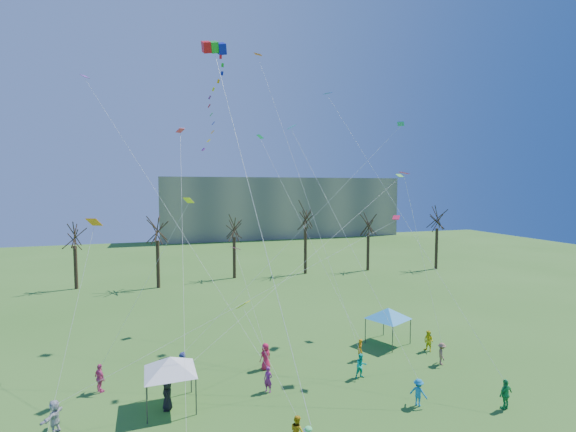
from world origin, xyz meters
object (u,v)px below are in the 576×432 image
object	(u,v)px
canopy_tent_white	(170,364)
distant_building	(281,207)
big_box_kite	(217,105)
canopy_tent_blue	(388,313)

from	to	relation	value
canopy_tent_white	distant_building	bearing A→B (deg)	69.21
big_box_kite	canopy_tent_white	bearing A→B (deg)	-141.65
canopy_tent_blue	big_box_kite	bearing A→B (deg)	-171.71
canopy_tent_white	big_box_kite	bearing A→B (deg)	38.35
big_box_kite	canopy_tent_blue	world-z (taller)	big_box_kite
distant_building	canopy_tent_blue	size ratio (longest dim) A/B	16.80
distant_building	canopy_tent_white	world-z (taller)	distant_building
distant_building	big_box_kite	xyz separation A→B (m)	(-25.66, -73.55, 10.39)
distant_building	canopy_tent_blue	bearing A→B (deg)	-99.42
canopy_tent_white	canopy_tent_blue	world-z (taller)	canopy_tent_white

